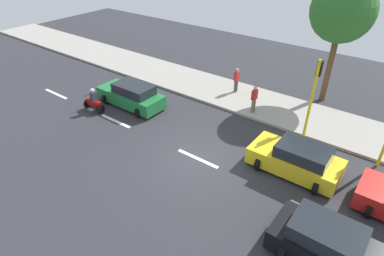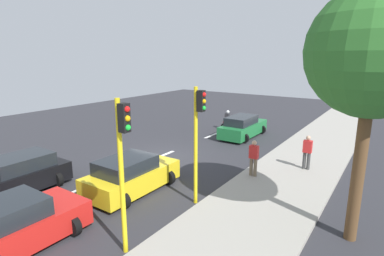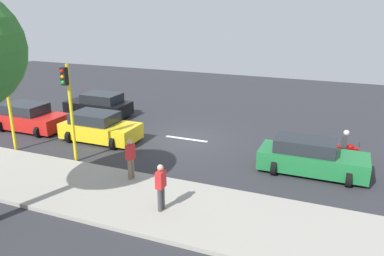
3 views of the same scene
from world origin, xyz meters
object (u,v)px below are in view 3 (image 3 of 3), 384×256
object	(u,v)px
car_green	(311,157)
pedestrian_by_tree	(131,157)
pedestrian_near_signal	(161,186)
car_yellow_cab	(99,128)
car_red	(30,118)
motorcycle	(346,149)
traffic_light_midblock	(69,100)
car_black	(99,106)
traffic_light_corner	(6,93)

from	to	relation	value
car_green	pedestrian_by_tree	size ratio (longest dim) A/B	2.65
car_green	pedestrian_near_signal	world-z (taller)	pedestrian_near_signal
car_yellow_cab	pedestrian_near_signal	world-z (taller)	pedestrian_near_signal
pedestrian_near_signal	car_red	bearing A→B (deg)	-116.27
car_green	pedestrian_near_signal	xyz separation A→B (m)	(5.45, -4.39, 0.35)
car_yellow_cab	pedestrian_near_signal	distance (m)	8.44
car_yellow_cab	car_red	distance (m)	4.78
motorcycle	traffic_light_midblock	bearing A→B (deg)	-67.62
motorcycle	pedestrian_by_tree	world-z (taller)	pedestrian_by_tree
car_green	car_black	distance (m)	14.10
car_black	car_red	bearing A→B (deg)	-27.83
car_black	car_yellow_cab	bearing A→B (deg)	35.31
car_red	pedestrian_near_signal	xyz separation A→B (m)	(5.52, 11.18, 0.35)
car_black	traffic_light_corner	size ratio (longest dim) A/B	0.92
car_black	traffic_light_midblock	distance (m)	7.91
car_black	pedestrian_near_signal	world-z (taller)	pedestrian_near_signal
car_black	pedestrian_by_tree	size ratio (longest dim) A/B	2.45
car_red	traffic_light_midblock	size ratio (longest dim) A/B	0.89
car_black	motorcycle	bearing A→B (deg)	82.18
car_red	motorcycle	bearing A→B (deg)	96.09
car_yellow_cab	pedestrian_near_signal	xyz separation A→B (m)	(5.49, 6.40, 0.35)
car_red	traffic_light_midblock	xyz separation A→B (m)	(2.93, 5.43, 2.22)
pedestrian_by_tree	traffic_light_corner	bearing A→B (deg)	-96.24
car_red	pedestrian_by_tree	distance (m)	9.66
pedestrian_near_signal	traffic_light_corner	xyz separation A→B (m)	(-2.59, -9.44, 1.87)
traffic_light_corner	traffic_light_midblock	xyz separation A→B (m)	(0.00, 3.68, 0.00)
car_red	car_black	bearing A→B (deg)	152.17
pedestrian_near_signal	traffic_light_midblock	distance (m)	6.58
motorcycle	traffic_light_midblock	size ratio (longest dim) A/B	0.34
car_yellow_cab	traffic_light_midblock	size ratio (longest dim) A/B	0.91
car_green	traffic_light_corner	distance (m)	14.30
traffic_light_midblock	pedestrian_by_tree	bearing A→B (deg)	77.33
motorcycle	traffic_light_corner	bearing A→B (deg)	-72.68
car_red	car_green	bearing A→B (deg)	89.74
traffic_light_midblock	car_green	bearing A→B (deg)	105.75
car_green	car_red	xyz separation A→B (m)	(-0.07, -15.58, -0.00)
pedestrian_near_signal	car_yellow_cab	bearing A→B (deg)	-130.64
pedestrian_by_tree	car_green	bearing A→B (deg)	118.68
car_yellow_cab	traffic_light_midblock	world-z (taller)	traffic_light_midblock
car_yellow_cab	motorcycle	bearing A→B (deg)	98.57
car_green	motorcycle	size ratio (longest dim) A/B	2.92
car_green	pedestrian_near_signal	bearing A→B (deg)	-38.88
car_green	traffic_light_corner	size ratio (longest dim) A/B	0.99
car_yellow_cab	car_red	bearing A→B (deg)	-90.31
car_red	traffic_light_corner	bearing A→B (deg)	30.76
car_black	pedestrian_near_signal	distance (m)	13.10
motorcycle	car_green	bearing A→B (deg)	-36.03
car_black	pedestrian_near_signal	size ratio (longest dim) A/B	2.45
pedestrian_by_tree	car_red	bearing A→B (deg)	-112.63
car_black	car_red	distance (m)	4.36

